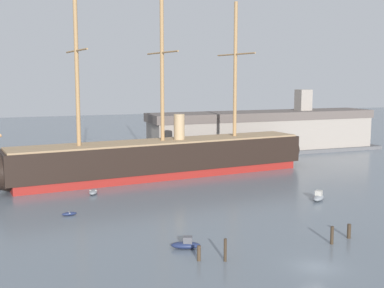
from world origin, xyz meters
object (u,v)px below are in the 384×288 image
at_px(motorboat_foreground_left, 186,244).
at_px(dinghy_alongside_bow, 93,192).
at_px(dinghy_distant_centre, 147,162).
at_px(mooring_piling_nearest, 199,253).
at_px(mooring_piling_left_pair, 332,235).
at_px(tall_ship, 163,158).
at_px(dinghy_mid_left, 69,214).
at_px(dockside_warehouse_right, 264,132).
at_px(sailboat_far_right, 281,161).
at_px(mooring_piling_right_pair, 225,250).
at_px(motorboat_mid_right, 318,197).
at_px(mooring_piling_midwater, 349,231).

bearing_deg(motorboat_foreground_left, dinghy_alongside_bow, 99.79).
bearing_deg(dinghy_distant_centre, mooring_piling_nearest, -100.53).
height_order(dinghy_alongside_bow, mooring_piling_nearest, mooring_piling_nearest).
relative_size(motorboat_foreground_left, mooring_piling_left_pair, 1.70).
bearing_deg(tall_ship, dinghy_mid_left, -133.36).
bearing_deg(dockside_warehouse_right, mooring_piling_left_pair, -112.45).
bearing_deg(mooring_piling_left_pair, sailboat_far_right, 65.23).
bearing_deg(dinghy_distant_centre, dinghy_mid_left, -120.09).
bearing_deg(sailboat_far_right, mooring_piling_left_pair, -114.77).
bearing_deg(sailboat_far_right, dinghy_distant_centre, 161.03).
bearing_deg(mooring_piling_nearest, dinghy_distant_centre, 79.47).
bearing_deg(mooring_piling_left_pair, dinghy_distant_centre, 94.92).
relative_size(dinghy_mid_left, dinghy_alongside_bow, 0.64).
bearing_deg(dinghy_distant_centre, motorboat_foreground_left, -101.23).
relative_size(sailboat_far_right, mooring_piling_right_pair, 1.90).
bearing_deg(dinghy_alongside_bow, sailboat_far_right, 19.49).
height_order(motorboat_mid_right, dinghy_alongside_bow, motorboat_mid_right).
height_order(mooring_piling_nearest, mooring_piling_left_pair, mooring_piling_left_pair).
distance_m(dinghy_mid_left, mooring_piling_midwater, 35.54).
xyz_separation_m(motorboat_mid_right, sailboat_far_right, (12.05, 31.02, -0.13)).
bearing_deg(dinghy_mid_left, tall_ship, 46.64).
xyz_separation_m(sailboat_far_right, dinghy_distant_centre, (-27.23, 9.36, -0.15)).
xyz_separation_m(motorboat_mid_right, mooring_piling_left_pair, (-10.22, -17.25, 0.50)).
height_order(mooring_piling_left_pair, mooring_piling_right_pair, mooring_piling_right_pair).
relative_size(motorboat_mid_right, mooring_piling_nearest, 2.23).
xyz_separation_m(motorboat_foreground_left, dockside_warehouse_right, (41.39, 58.23, 4.49)).
relative_size(motorboat_mid_right, sailboat_far_right, 0.79).
distance_m(tall_ship, motorboat_foreground_left, 39.68).
bearing_deg(mooring_piling_left_pair, dinghy_alongside_bow, 121.76).
distance_m(tall_ship, dinghy_alongside_bow, 17.68).
distance_m(motorboat_foreground_left, dinghy_distant_centre, 54.33).
xyz_separation_m(dinghy_mid_left, motorboat_mid_right, (35.83, -4.74, 0.27)).
xyz_separation_m(motorboat_foreground_left, dinghy_mid_left, (-10.07, 17.65, -0.23)).
xyz_separation_m(dinghy_distant_centre, dockside_warehouse_right, (30.81, 4.94, 4.73)).
bearing_deg(dinghy_distant_centre, tall_ship, -94.08).
relative_size(motorboat_foreground_left, mooring_piling_nearest, 2.18).
relative_size(motorboat_foreground_left, motorboat_mid_right, 0.98).
height_order(dinghy_mid_left, dockside_warehouse_right, dockside_warehouse_right).
relative_size(mooring_piling_nearest, mooring_piling_left_pair, 0.78).
height_order(tall_ship, dinghy_alongside_bow, tall_ship).
bearing_deg(motorboat_mid_right, tall_ship, 122.51).
relative_size(motorboat_mid_right, dinghy_alongside_bow, 1.11).
relative_size(mooring_piling_left_pair, mooring_piling_midwater, 1.21).
xyz_separation_m(dinghy_mid_left, mooring_piling_right_pair, (12.44, -22.58, 0.93)).
bearing_deg(tall_ship, dockside_warehouse_right, 31.89).
relative_size(tall_ship, dockside_warehouse_right, 1.10).
bearing_deg(dockside_warehouse_right, mooring_piling_nearest, -123.71).
bearing_deg(dockside_warehouse_right, dinghy_mid_left, -141.74).
height_order(mooring_piling_left_pair, dockside_warehouse_right, dockside_warehouse_right).
distance_m(tall_ship, sailboat_far_right, 29.00).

